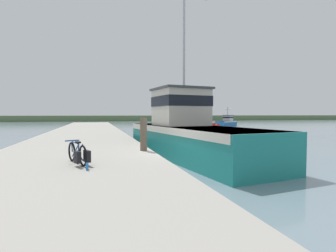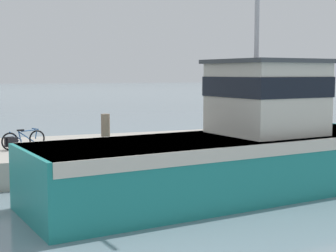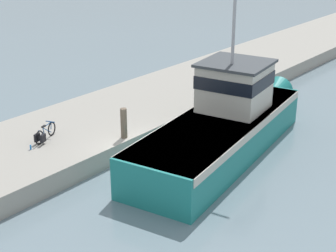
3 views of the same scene
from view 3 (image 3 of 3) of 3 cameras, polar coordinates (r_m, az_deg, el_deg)
name	(u,v)px [view 3 (image 3 of 3)]	position (r m, az deg, el deg)	size (l,w,h in m)	color
ground_plane	(145,165)	(21.89, -2.55, -4.37)	(320.00, 320.00, 0.00)	gray
dock_pier	(80,133)	(24.39, -9.78, -0.74)	(6.16, 80.00, 0.86)	#A39E93
fishing_boat_main	(226,122)	(22.98, 6.41, 0.46)	(4.98, 13.64, 10.84)	teal
bicycle_touring	(44,134)	(22.55, -13.61, -0.91)	(0.80, 1.56, 0.69)	black
mooring_post	(124,123)	(22.25, -4.92, 0.31)	(0.28, 0.28, 1.34)	brown
water_bottle_by_bike	(31,147)	(21.96, -14.98, -2.29)	(0.07, 0.07, 0.20)	blue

